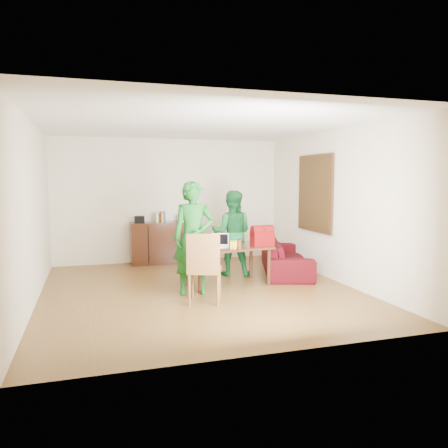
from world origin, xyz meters
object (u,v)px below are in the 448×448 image
object	(u,v)px
table	(227,251)
laptop	(220,245)
person_near	(194,238)
person_far	(232,233)
sofa	(286,257)
bottle	(239,244)
chair	(205,282)
red_bag	(262,238)

from	to	relation	value
table	laptop	world-z (taller)	laptop
person_near	person_far	xyz separation A→B (m)	(1.01, 1.12, -0.09)
sofa	person_far	bearing A→B (deg)	103.90
person_near	bottle	distance (m)	0.78
chair	laptop	world-z (taller)	chair
bottle	sofa	bearing A→B (deg)	37.75
table	sofa	size ratio (longest dim) A/B	0.73
laptop	chair	bearing A→B (deg)	-102.38
sofa	laptop	bearing A→B (deg)	131.76
chair	person_far	distance (m)	1.99
chair	red_bag	distance (m)	1.61
person_near	sofa	world-z (taller)	person_near
person_near	person_far	bearing A→B (deg)	55.49
table	laptop	bearing A→B (deg)	-176.00
person_near	sofa	xyz separation A→B (m)	(2.09, 1.03, -0.59)
chair	laptop	size ratio (longest dim) A/B	2.91
person_far	red_bag	xyz separation A→B (m)	(0.29, -0.80, 0.01)
chair	person_far	bearing A→B (deg)	79.87
chair	bottle	size ratio (longest dim) A/B	5.91
person_far	laptop	distance (m)	0.89
laptop	person_far	bearing A→B (deg)	74.66
laptop	red_bag	size ratio (longest dim) A/B	0.95
table	person_far	distance (m)	0.82
table	bottle	world-z (taller)	bottle
table	sofa	bearing A→B (deg)	16.61
sofa	table	bearing A→B (deg)	132.88
table	sofa	distance (m)	1.57
chair	person_near	distance (m)	0.81
sofa	red_bag	bearing A→B (deg)	150.51
person_far	bottle	bearing A→B (deg)	100.47
person_far	chair	bearing A→B (deg)	82.36
laptop	sofa	world-z (taller)	laptop
laptop	red_bag	bearing A→B (deg)	12.87
person_near	person_far	size ratio (longest dim) A/B	1.12
person_far	bottle	size ratio (longest dim) A/B	9.04
chair	red_bag	world-z (taller)	chair
red_bag	chair	bearing A→B (deg)	-148.21
chair	person_near	bearing A→B (deg)	113.93
table	chair	distance (m)	1.18
person_far	laptop	size ratio (longest dim) A/B	4.45
red_bag	sofa	world-z (taller)	red_bag
person_far	laptop	bearing A→B (deg)	80.76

